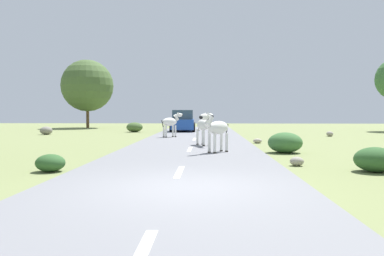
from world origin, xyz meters
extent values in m
plane|color=olive|center=(0.00, 0.00, 0.00)|extent=(90.00, 90.00, 0.00)
cube|color=slate|center=(-0.31, 0.00, 0.03)|extent=(6.00, 64.00, 0.05)
cube|color=silver|center=(-0.31, 2.00, 0.05)|extent=(0.16, 2.00, 0.01)
cube|color=silver|center=(-0.31, 8.00, 0.05)|extent=(0.16, 2.00, 0.01)
cube|color=silver|center=(-0.31, 14.00, 0.05)|extent=(0.16, 2.00, 0.01)
cube|color=silver|center=(-0.31, 20.00, 0.05)|extent=(0.16, 2.00, 0.01)
cube|color=silver|center=(-0.31, 26.00, 0.05)|extent=(0.16, 2.00, 0.01)
ellipsoid|color=silver|center=(0.24, 10.09, 1.03)|extent=(0.87, 1.19, 0.52)
cylinder|color=silver|center=(0.27, 9.70, 0.43)|extent=(0.15, 0.15, 0.76)
cylinder|color=#28231E|center=(0.27, 9.70, 0.08)|extent=(0.17, 0.17, 0.05)
cylinder|color=silver|center=(0.52, 9.82, 0.43)|extent=(0.15, 0.15, 0.76)
cylinder|color=#28231E|center=(0.52, 9.82, 0.08)|extent=(0.17, 0.17, 0.05)
cylinder|color=silver|center=(-0.04, 10.36, 0.43)|extent=(0.15, 0.15, 0.76)
cylinder|color=#28231E|center=(-0.04, 10.36, 0.08)|extent=(0.17, 0.17, 0.05)
cylinder|color=silver|center=(0.22, 10.48, 0.43)|extent=(0.15, 0.15, 0.76)
cylinder|color=#28231E|center=(0.22, 10.48, 0.08)|extent=(0.17, 0.17, 0.05)
cylinder|color=silver|center=(0.46, 9.61, 1.30)|extent=(0.35, 0.44, 0.45)
cube|color=black|center=(0.46, 9.61, 1.39)|extent=(0.19, 0.35, 0.31)
ellipsoid|color=silver|center=(0.57, 9.37, 1.46)|extent=(0.39, 0.52, 0.24)
ellipsoid|color=black|center=(0.66, 9.20, 1.45)|extent=(0.20, 0.21, 0.15)
cone|color=silver|center=(0.46, 9.45, 1.59)|extent=(0.12, 0.12, 0.14)
cone|color=silver|center=(0.59, 9.51, 1.59)|extent=(0.12, 0.12, 0.14)
cylinder|color=black|center=(0.01, 10.59, 0.93)|extent=(0.10, 0.16, 0.45)
ellipsoid|color=silver|center=(0.87, 6.92, 1.03)|extent=(1.07, 1.12, 0.53)
cylinder|color=silver|center=(0.52, 6.75, 0.43)|extent=(0.16, 0.16, 0.76)
cylinder|color=#28231E|center=(0.52, 6.75, 0.08)|extent=(0.18, 0.18, 0.05)
cylinder|color=silver|center=(0.73, 6.56, 0.43)|extent=(0.16, 0.16, 0.76)
cylinder|color=#28231E|center=(0.73, 6.56, 0.08)|extent=(0.18, 0.18, 0.05)
cylinder|color=silver|center=(1.00, 7.29, 0.43)|extent=(0.16, 0.16, 0.76)
cylinder|color=#28231E|center=(1.00, 7.29, 0.08)|extent=(0.18, 0.18, 0.05)
cylinder|color=silver|center=(1.21, 7.10, 0.43)|extent=(0.16, 0.16, 0.76)
cylinder|color=#28231E|center=(1.21, 7.10, 0.08)|extent=(0.18, 0.18, 0.05)
cylinder|color=silver|center=(0.51, 6.53, 1.30)|extent=(0.42, 0.43, 0.45)
cube|color=black|center=(0.51, 6.53, 1.39)|extent=(0.28, 0.30, 0.31)
ellipsoid|color=silver|center=(0.33, 6.33, 1.47)|extent=(0.47, 0.50, 0.24)
ellipsoid|color=black|center=(0.20, 6.19, 1.45)|extent=(0.22, 0.22, 0.15)
cone|color=silver|center=(0.36, 6.47, 1.59)|extent=(0.13, 0.13, 0.14)
cone|color=silver|center=(0.47, 6.38, 1.59)|extent=(0.13, 0.13, 0.14)
cylinder|color=black|center=(1.24, 7.34, 0.93)|extent=(0.14, 0.14, 0.45)
ellipsoid|color=silver|center=(-1.94, 15.74, 1.02)|extent=(1.12, 1.05, 0.52)
cylinder|color=silver|center=(-1.58, 15.87, 0.42)|extent=(0.15, 0.15, 0.75)
cylinder|color=#28231E|center=(-1.58, 15.87, 0.07)|extent=(0.18, 0.18, 0.05)
cylinder|color=silver|center=(-1.76, 16.08, 0.42)|extent=(0.15, 0.15, 0.75)
cylinder|color=#28231E|center=(-1.76, 16.08, 0.07)|extent=(0.18, 0.18, 0.05)
cylinder|color=silver|center=(-2.13, 15.40, 0.42)|extent=(0.15, 0.15, 0.75)
cylinder|color=#28231E|center=(-2.13, 15.40, 0.07)|extent=(0.18, 0.18, 0.05)
cylinder|color=silver|center=(-2.31, 15.61, 0.42)|extent=(0.15, 0.15, 0.75)
cylinder|color=#28231E|center=(-2.31, 15.61, 0.07)|extent=(0.18, 0.18, 0.05)
cylinder|color=silver|center=(-1.55, 16.08, 1.29)|extent=(0.43, 0.41, 0.44)
cube|color=black|center=(-1.55, 16.08, 1.37)|extent=(0.30, 0.27, 0.30)
ellipsoid|color=silver|center=(-1.35, 16.25, 1.45)|extent=(0.49, 0.46, 0.24)
ellipsoid|color=black|center=(-1.21, 16.38, 1.43)|extent=(0.22, 0.22, 0.14)
cone|color=silver|center=(-1.40, 16.12, 1.57)|extent=(0.13, 0.13, 0.14)
cone|color=silver|center=(-1.49, 16.23, 1.57)|extent=(0.13, 0.13, 0.14)
cylinder|color=black|center=(-2.36, 15.38, 0.92)|extent=(0.14, 0.13, 0.44)
cube|color=#1E479E|center=(-1.57, 23.18, 0.63)|extent=(1.93, 4.25, 0.80)
cube|color=#334751|center=(-1.57, 22.98, 1.41)|extent=(1.71, 2.25, 0.76)
cube|color=black|center=(-1.64, 25.33, 0.36)|extent=(1.71, 0.21, 0.24)
cylinder|color=black|center=(-0.72, 24.55, 0.39)|extent=(0.24, 0.69, 0.68)
cylinder|color=black|center=(-2.51, 24.50, 0.39)|extent=(0.24, 0.69, 0.68)
cylinder|color=black|center=(-0.63, 21.85, 0.39)|extent=(0.24, 0.69, 0.68)
cylinder|color=black|center=(-2.43, 21.80, 0.39)|extent=(0.24, 0.69, 0.68)
cylinder|color=brown|center=(-11.73, 29.95, 1.10)|extent=(0.30, 0.30, 2.21)
sphere|color=#425B2D|center=(-11.73, 29.95, 4.30)|extent=(5.23, 5.23, 5.23)
ellipsoid|color=#2D5628|center=(5.07, 2.52, 0.34)|extent=(1.15, 1.03, 0.69)
ellipsoid|color=#2D5628|center=(-3.91, 2.20, 0.24)|extent=(0.81, 0.73, 0.49)
ellipsoid|color=#386633|center=(3.58, 7.28, 0.41)|extent=(1.38, 1.24, 0.83)
ellipsoid|color=#425B2D|center=(-5.48, 22.45, 0.40)|extent=(1.32, 1.19, 0.79)
ellipsoid|color=gray|center=(8.66, 17.60, 0.17)|extent=(0.44, 0.48, 0.34)
ellipsoid|color=#A89E8C|center=(3.08, 11.86, 0.13)|extent=(0.46, 0.32, 0.26)
ellipsoid|color=gray|center=(3.18, 3.60, 0.14)|extent=(0.42, 0.38, 0.28)
ellipsoid|color=gray|center=(-11.20, 18.76, 0.29)|extent=(0.89, 0.79, 0.59)
camera|label=1|loc=(0.43, -8.03, 1.67)|focal=35.37mm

